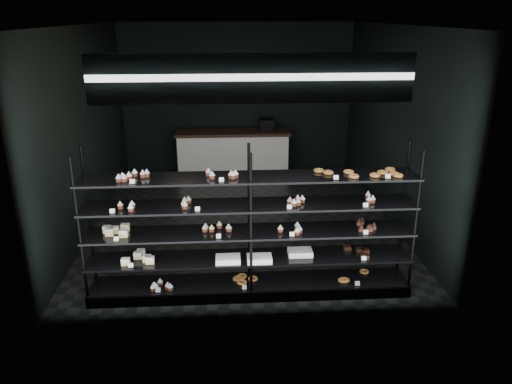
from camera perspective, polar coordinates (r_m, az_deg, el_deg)
room at (r=8.20m, az=-1.56°, el=7.32°), size 5.01×6.01×3.20m
display_shelf at (r=6.20m, az=-0.92°, el=-6.45°), size 4.00×0.50×1.91m
signage at (r=5.12m, az=-0.41°, el=12.84°), size 3.30×0.05×0.50m
pendant_lamp at (r=6.79m, az=-8.80°, el=11.79°), size 0.31×0.31×0.88m
service_counter at (r=10.89m, az=-2.59°, el=4.50°), size 2.45×0.65×1.23m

